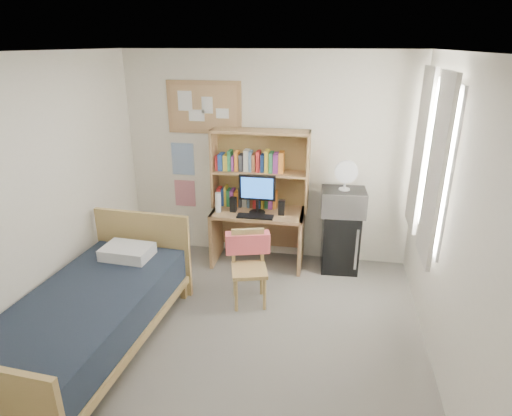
% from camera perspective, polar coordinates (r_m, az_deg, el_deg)
% --- Properties ---
extents(floor, '(3.60, 4.20, 0.02)m').
position_cam_1_polar(floor, '(4.14, -3.70, -19.07)').
color(floor, gray).
rests_on(floor, ground).
extents(ceiling, '(3.60, 4.20, 0.02)m').
position_cam_1_polar(ceiling, '(3.16, -4.88, 19.99)').
color(ceiling, white).
rests_on(ceiling, wall_back).
extents(wall_back, '(3.60, 0.04, 2.60)m').
position_cam_1_polar(wall_back, '(5.39, 1.41, 6.54)').
color(wall_back, white).
rests_on(wall_back, floor).
extents(wall_left, '(0.04, 4.20, 2.60)m').
position_cam_1_polar(wall_left, '(4.25, -28.41, -0.17)').
color(wall_left, white).
rests_on(wall_left, floor).
extents(wall_right, '(0.04, 4.20, 2.60)m').
position_cam_1_polar(wall_right, '(3.48, 25.90, -4.12)').
color(wall_right, white).
rests_on(wall_right, floor).
extents(window_unit, '(0.10, 1.40, 1.70)m').
position_cam_1_polar(window_unit, '(4.48, 22.25, 5.88)').
color(window_unit, white).
rests_on(window_unit, wall_right).
extents(curtain_left, '(0.04, 0.55, 1.70)m').
position_cam_1_polar(curtain_left, '(4.10, 22.84, 4.47)').
color(curtain_left, silver).
rests_on(curtain_left, wall_right).
extents(curtain_right, '(0.04, 0.55, 1.70)m').
position_cam_1_polar(curtain_right, '(4.86, 21.06, 7.13)').
color(curtain_right, silver).
rests_on(curtain_right, wall_right).
extents(bulletin_board, '(0.94, 0.03, 0.64)m').
position_cam_1_polar(bulletin_board, '(5.43, -6.93, 13.17)').
color(bulletin_board, tan).
rests_on(bulletin_board, wall_back).
extents(poster_wave, '(0.30, 0.01, 0.42)m').
position_cam_1_polar(poster_wave, '(5.67, -9.73, 6.45)').
color(poster_wave, '#295BA6').
rests_on(poster_wave, wall_back).
extents(poster_japan, '(0.28, 0.01, 0.36)m').
position_cam_1_polar(poster_japan, '(5.80, -9.44, 1.96)').
color(poster_japan, '#C1223A').
rests_on(poster_japan, wall_back).
extents(desk, '(1.14, 0.58, 0.71)m').
position_cam_1_polar(desk, '(5.44, 0.26, -3.92)').
color(desk, tan).
rests_on(desk, floor).
extents(desk_chair, '(0.50, 0.50, 0.81)m').
position_cam_1_polar(desk_chair, '(4.60, -0.92, -8.21)').
color(desk_chair, tan).
rests_on(desk_chair, floor).
extents(mini_fridge, '(0.47, 0.47, 0.75)m').
position_cam_1_polar(mini_fridge, '(5.40, 11.15, -4.31)').
color(mini_fridge, black).
rests_on(mini_fridge, floor).
extents(bed, '(1.17, 2.17, 0.58)m').
position_cam_1_polar(bed, '(4.28, -21.32, -14.10)').
color(bed, black).
rests_on(bed, floor).
extents(hutch, '(1.20, 0.31, 0.98)m').
position_cam_1_polar(hutch, '(5.28, 0.56, 5.11)').
color(hutch, tan).
rests_on(hutch, desk).
extents(monitor, '(0.44, 0.04, 0.47)m').
position_cam_1_polar(monitor, '(5.16, 0.16, 1.75)').
color(monitor, black).
rests_on(monitor, desk).
extents(keyboard, '(0.44, 0.14, 0.02)m').
position_cam_1_polar(keyboard, '(5.11, -0.11, -1.14)').
color(keyboard, black).
rests_on(keyboard, desk).
extents(speaker_left, '(0.08, 0.08, 0.18)m').
position_cam_1_polar(speaker_left, '(5.27, -3.06, 0.47)').
color(speaker_left, black).
rests_on(speaker_left, desk).
extents(speaker_right, '(0.08, 0.08, 0.19)m').
position_cam_1_polar(speaker_right, '(5.17, 3.44, 0.06)').
color(speaker_right, black).
rests_on(speaker_right, desk).
extents(water_bottle, '(0.07, 0.07, 0.25)m').
position_cam_1_polar(water_bottle, '(5.26, -5.07, 0.75)').
color(water_bottle, white).
rests_on(water_bottle, desk).
extents(hoodie, '(0.50, 0.27, 0.23)m').
position_cam_1_polar(hoodie, '(4.67, -1.13, -4.63)').
color(hoodie, '#F95E65').
rests_on(hoodie, desk_chair).
extents(microwave, '(0.54, 0.42, 0.30)m').
position_cam_1_polar(microwave, '(5.18, 11.56, 0.84)').
color(microwave, silver).
rests_on(microwave, mini_fridge).
extents(desk_fan, '(0.28, 0.28, 0.33)m').
position_cam_1_polar(desk_fan, '(5.09, 11.82, 4.15)').
color(desk_fan, white).
rests_on(desk_fan, microwave).
extents(pillow, '(0.51, 0.37, 0.12)m').
position_cam_1_polar(pillow, '(4.64, -16.77, -5.61)').
color(pillow, white).
rests_on(pillow, bed).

